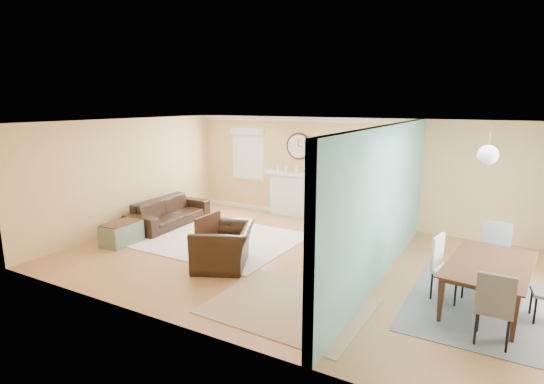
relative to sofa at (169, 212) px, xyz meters
The scene contains 26 objects.
floor 3.92m from the sofa, ahead, with size 9.00×9.00×0.00m, color #AA6F44.
wall_back 4.65m from the sofa, 31.93° to the left, with size 9.00×0.02×2.60m, color tan.
wall_front 5.36m from the sofa, 42.94° to the right, with size 9.00×0.02×2.60m, color tan.
wall_left 1.31m from the sofa, 137.08° to the right, with size 0.02×6.00×2.60m, color tan.
ceiling 4.52m from the sofa, ahead, with size 9.00×6.00×0.02m, color white.
partition 5.48m from the sofa, ahead, with size 0.17×6.00×2.60m.
fireplace 3.30m from the sofa, 44.07° to the left, with size 1.70×0.30×1.17m.
wall_clock 3.68m from the sofa, 45.13° to the left, with size 0.70×0.07×0.70m.
window_left 2.83m from the sofa, 71.01° to the left, with size 1.05×0.13×1.42m.
window_right 4.76m from the sofa, 31.09° to the left, with size 1.05×0.13×1.42m.
pendant 7.14m from the sofa, ahead, with size 0.30×0.30×0.55m.
rug_cream 1.85m from the sofa, 10.88° to the right, with size 3.21×2.78×0.02m, color beige.
rug_jute 5.11m from the sofa, 27.45° to the right, with size 2.27×1.86×0.01m, color tan.
rug_grey 7.16m from the sofa, ahead, with size 2.22×2.77×0.01m, color slate.
sofa is the anchor object (origin of this frame).
eames_chair 3.15m from the sofa, 29.22° to the right, with size 1.18×1.03×0.77m, color black.
green_chair 4.12m from the sofa, 21.26° to the left, with size 0.66×0.68×0.62m, color #07674F.
trunk 1.60m from the sofa, 85.60° to the right, with size 0.55×0.85×0.48m.
credenza 5.12m from the sofa, 13.05° to the left, with size 0.53×1.57×0.80m.
tv 5.16m from the sofa, 13.10° to the left, with size 1.06×0.14×0.61m, color black.
garden_stool 5.05m from the sofa, ahead, with size 0.33×0.33×0.48m, color white.
potted_plant 5.06m from the sofa, ahead, with size 0.40×0.35×0.45m, color #337F33.
dining_table 7.15m from the sofa, ahead, with size 1.93×1.08×0.68m, color #4F2B1C.
dining_chair_n 7.10m from the sofa, ahead, with size 0.44×0.44×0.99m.
dining_chair_s 7.44m from the sofa, 15.42° to the right, with size 0.44×0.44×0.97m.
dining_chair_w 6.59m from the sofa, ahead, with size 0.51×0.51×0.98m.
Camera 1 is at (3.27, -6.94, 2.95)m, focal length 28.00 mm.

